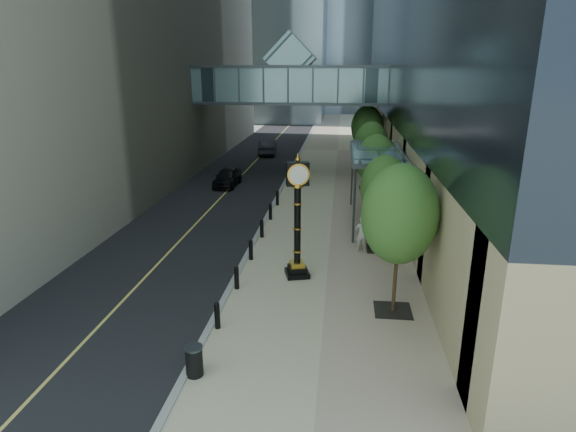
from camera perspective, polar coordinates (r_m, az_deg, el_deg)
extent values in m
plane|color=gray|center=(16.44, 0.28, -15.58)|extent=(320.00, 320.00, 0.00)
cube|color=black|center=(55.13, -2.53, 7.92)|extent=(8.00, 180.00, 0.02)
cube|color=#B2AA89|center=(54.47, 5.89, 7.76)|extent=(8.00, 180.00, 0.06)
cube|color=gray|center=(54.65, 1.65, 7.88)|extent=(0.25, 180.00, 0.07)
cube|color=#45676F|center=(42.00, 0.31, 15.30)|extent=(17.00, 4.00, 3.00)
cube|color=#383F44|center=(42.08, 0.31, 13.33)|extent=(17.00, 4.20, 0.25)
cube|color=#383F44|center=(41.98, 0.32, 17.28)|extent=(17.00, 4.20, 0.25)
cube|color=#45676F|center=(41.99, 0.32, 18.17)|extent=(4.24, 3.00, 4.24)
cube|color=#383F44|center=(28.21, 10.54, 7.33)|extent=(3.00, 8.00, 0.25)
cube|color=#45676F|center=(28.19, 10.56, 7.63)|extent=(2.80, 7.80, 0.06)
cylinder|color=#383F44|center=(25.00, 7.85, 1.26)|extent=(0.12, 0.12, 4.20)
cylinder|color=#383F44|center=(32.18, 7.60, 4.86)|extent=(0.12, 0.12, 4.20)
cylinder|color=black|center=(17.47, -8.38, -11.71)|extent=(0.20, 0.20, 0.90)
cylinder|color=black|center=(20.25, -6.11, -7.39)|extent=(0.20, 0.20, 0.90)
cylinder|color=black|center=(23.13, -4.42, -4.12)|extent=(0.20, 0.20, 0.90)
cylinder|color=black|center=(26.09, -3.13, -1.58)|extent=(0.20, 0.20, 0.90)
cylinder|color=black|center=(29.10, -2.10, 0.44)|extent=(0.20, 0.20, 0.90)
cylinder|color=black|center=(32.14, -1.26, 2.07)|extent=(0.20, 0.20, 0.90)
cube|color=black|center=(19.05, 12.31, -10.85)|extent=(1.40, 1.40, 0.02)
cylinder|color=#42301B|center=(18.41, 12.61, -6.74)|extent=(0.14, 0.14, 3.01)
ellipsoid|color=#245720|center=(17.61, 13.09, 0.19)|extent=(2.75, 2.75, 3.67)
cube|color=black|center=(24.96, 10.92, -3.84)|extent=(1.40, 1.40, 0.02)
cylinder|color=#42301B|center=(24.54, 11.08, -1.07)|extent=(0.14, 0.14, 2.56)
ellipsoid|color=#245720|center=(24.00, 11.35, 3.42)|extent=(2.35, 2.35, 3.13)
cube|color=black|center=(31.10, 10.08, 0.44)|extent=(1.40, 1.40, 0.02)
cylinder|color=#42301B|center=(30.76, 10.20, 2.78)|extent=(0.14, 0.14, 2.64)
ellipsoid|color=#245720|center=(30.32, 10.41, 6.51)|extent=(2.42, 2.42, 3.23)
cube|color=black|center=(37.37, 9.52, 3.30)|extent=(1.40, 1.40, 0.02)
cylinder|color=#42301B|center=(37.07, 9.62, 5.30)|extent=(0.14, 0.14, 2.68)
ellipsoid|color=#245720|center=(36.71, 9.78, 8.46)|extent=(2.45, 2.45, 3.27)
cube|color=black|center=(43.70, 9.12, 5.34)|extent=(1.40, 1.40, 0.02)
cylinder|color=#42301B|center=(43.42, 9.21, 7.29)|extent=(0.14, 0.14, 3.04)
ellipsoid|color=#245720|center=(43.09, 9.36, 10.36)|extent=(2.78, 2.78, 3.71)
cube|color=black|center=(21.47, 1.09, -6.79)|extent=(1.23, 1.23, 0.22)
cube|color=black|center=(21.38, 1.09, -6.25)|extent=(0.96, 0.96, 0.22)
cube|color=gold|center=(21.30, 1.10, -5.70)|extent=(0.75, 0.75, 0.22)
cylinder|color=black|center=(20.65, 1.13, -1.02)|extent=(0.29, 0.29, 3.44)
cube|color=black|center=(20.07, 1.16, 5.01)|extent=(1.00, 0.57, 1.00)
cylinder|color=white|center=(20.26, 1.21, 5.13)|extent=(0.76, 0.25, 0.78)
cylinder|color=white|center=(19.88, 1.11, 4.89)|extent=(0.76, 0.25, 0.78)
sphere|color=gold|center=(19.95, 1.17, 6.72)|extent=(0.22, 0.22, 0.22)
cylinder|color=black|center=(15.24, -11.05, -16.59)|extent=(0.62, 0.62, 0.90)
imported|color=#BBB6AC|center=(24.24, 8.71, -2.11)|extent=(0.69, 0.48, 1.81)
imported|color=black|center=(37.91, -7.19, 4.61)|extent=(1.75, 4.12, 1.39)
imported|color=black|center=(51.61, -2.42, 8.18)|extent=(2.09, 4.89, 1.57)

